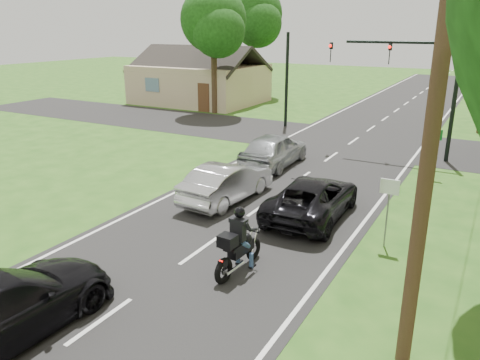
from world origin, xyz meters
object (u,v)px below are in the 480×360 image
Objects in this scene: dark_suv at (312,198)px; utility_pole_near at (435,105)px; silver_suv at (274,149)px; sign_white at (389,196)px; traffic_signal at (416,74)px; silver_sedan at (227,182)px; motorcycle_rider at (238,247)px; sign_green at (435,141)px; dark_car_behind at (0,307)px.

utility_pole_near is at bearing 122.88° from dark_suv.
sign_white is (6.57, -6.12, 0.78)m from silver_suv.
silver_suv is 0.74× the size of traffic_signal.
silver_sedan is at bearing -0.79° from dark_suv.
traffic_signal is at bearing 100.14° from utility_pole_near.
utility_pole_near is at bearing -14.22° from motorcycle_rider.
sign_white is 1.00× the size of sign_green.
dark_suv is at bearing 89.20° from motorcycle_rider.
silver_suv is (-3.47, 9.62, 0.08)m from motorcycle_rider.
silver_sedan is 0.93× the size of silver_suv.
motorcycle_rider reaches higher than silver_sedan.
dark_suv is 1.04× the size of silver_suv.
dark_suv is (0.36, 4.62, -0.04)m from motorcycle_rider.
dark_suv is at bearing 126.38° from silver_suv.
motorcycle_rider is 15.01m from traffic_signal.
utility_pole_near is (8.07, -11.10, 4.27)m from silver_suv.
motorcycle_rider is 1.02× the size of sign_green.
traffic_signal reaches higher than dark_car_behind.
traffic_signal is 3.00× the size of sign_white.
silver_sedan is 0.44× the size of utility_pole_near.
silver_suv is 2.22× the size of sign_green.
sign_green is (6.34, 6.94, 0.86)m from silver_sedan.
dark_suv is at bearing -175.39° from silver_sedan.
dark_car_behind is 9.33m from utility_pole_near.
traffic_signal is at bearing 97.05° from sign_white.
sign_green is (0.20, 8.00, 0.00)m from sign_white.
motorcycle_rider is at bearing -131.63° from sign_white.
traffic_signal is 3.00× the size of sign_green.
silver_sedan is 9.44m from sign_green.
sign_green is (3.31, 11.49, 0.86)m from motorcycle_rider.
motorcycle_rider reaches higher than silver_suv.
motorcycle_rider is at bearing 127.13° from silver_sedan.
sign_white reaches higher than dark_car_behind.
dark_suv is 10.56m from traffic_signal.
silver_suv is 0.47× the size of utility_pole_near.
silver_suv reaches higher than silver_sedan.
dark_car_behind is 17.56m from sign_green.
dark_suv is 0.96× the size of dark_car_behind.
traffic_signal is at bearing -112.15° from silver_sedan.
traffic_signal is 0.64× the size of utility_pole_near.
silver_suv is 0.92× the size of dark_car_behind.
sign_green is at bearing 88.57° from sign_white.
utility_pole_near is at bearing -84.28° from sign_green.
sign_green reaches higher than silver_sedan.
traffic_signal is (5.21, 4.89, 3.32)m from silver_suv.
utility_pole_near is (2.86, -16.00, 0.95)m from traffic_signal.
dark_car_behind is at bearing -103.52° from traffic_signal.
silver_suv is (-3.83, 5.00, 0.12)m from dark_suv.
utility_pole_near reaches higher than dark_car_behind.
traffic_signal reaches higher than silver_sedan.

